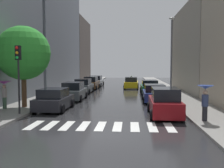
% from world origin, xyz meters
% --- Properties ---
extents(ground_plane, '(28.00, 72.00, 0.04)m').
position_xyz_m(ground_plane, '(0.00, 24.00, -0.02)').
color(ground_plane, '#29292B').
extents(sidewalk_left, '(3.00, 72.00, 0.15)m').
position_xyz_m(sidewalk_left, '(-6.50, 24.00, 0.07)').
color(sidewalk_left, gray).
rests_on(sidewalk_left, ground).
extents(sidewalk_right, '(3.00, 72.00, 0.15)m').
position_xyz_m(sidewalk_right, '(6.50, 24.00, 0.07)').
color(sidewalk_right, gray).
rests_on(sidewalk_right, ground).
extents(crosswalk_stripes, '(7.65, 2.20, 0.01)m').
position_xyz_m(crosswalk_stripes, '(-0.00, 1.55, 0.01)').
color(crosswalk_stripes, silver).
rests_on(crosswalk_stripes, ground).
extents(building_left_mid, '(6.00, 19.66, 20.66)m').
position_xyz_m(building_left_mid, '(-11.00, 27.01, 10.33)').
color(building_left_mid, slate).
rests_on(building_left_mid, ground).
extents(building_left_far, '(6.00, 13.39, 13.06)m').
position_xyz_m(building_left_far, '(-11.00, 43.81, 6.53)').
color(building_left_far, '#564C47').
rests_on(building_left_far, ground).
extents(building_right_mid, '(6.00, 15.85, 10.48)m').
position_xyz_m(building_right_mid, '(11.00, 20.86, 5.24)').
color(building_right_mid, '#9E9384').
rests_on(building_right_mid, ground).
extents(parked_car_left_nearest, '(2.24, 4.23, 1.58)m').
position_xyz_m(parked_car_left_nearest, '(-3.90, 6.33, 0.75)').
color(parked_car_left_nearest, black).
rests_on(parked_car_left_nearest, ground).
extents(parked_car_left_second, '(2.07, 4.32, 1.68)m').
position_xyz_m(parked_car_left_second, '(-3.74, 12.04, 0.79)').
color(parked_car_left_second, '#474C51').
rests_on(parked_car_left_second, ground).
extents(parked_car_left_third, '(2.05, 4.13, 1.69)m').
position_xyz_m(parked_car_left_third, '(-3.91, 18.16, 0.79)').
color(parked_car_left_third, '#474C51').
rests_on(parked_car_left_third, ground).
extents(parked_car_left_fourth, '(2.07, 4.44, 1.74)m').
position_xyz_m(parked_car_left_fourth, '(-3.82, 23.68, 0.81)').
color(parked_car_left_fourth, brown).
rests_on(parked_car_left_fourth, ground).
extents(parked_car_left_fifth, '(2.20, 4.82, 1.69)m').
position_xyz_m(parked_car_left_fifth, '(-3.85, 28.92, 0.79)').
color(parked_car_left_fifth, '#B2B7BF').
rests_on(parked_car_left_fifth, ground).
extents(parked_car_right_nearest, '(2.07, 4.73, 1.80)m').
position_xyz_m(parked_car_right_nearest, '(3.74, 4.68, 0.84)').
color(parked_car_right_nearest, maroon).
rests_on(parked_car_right_nearest, ground).
extents(parked_car_right_second, '(2.17, 4.44, 1.55)m').
position_xyz_m(parked_car_right_second, '(3.70, 11.33, 0.73)').
color(parked_car_right_second, navy).
rests_on(parked_car_right_second, ground).
extents(parked_car_right_third, '(2.10, 4.63, 1.59)m').
position_xyz_m(parked_car_right_third, '(3.78, 18.06, 0.75)').
color(parked_car_right_third, '#0C4C2D').
rests_on(parked_car_right_third, ground).
extents(taxi_midroad, '(2.21, 4.71, 1.81)m').
position_xyz_m(taxi_midroad, '(1.73, 25.24, 0.76)').
color(taxi_midroad, yellow).
rests_on(taxi_midroad, ground).
extents(pedestrian_foreground, '(1.09, 1.09, 1.96)m').
position_xyz_m(pedestrian_foreground, '(-7.38, 5.90, 1.62)').
color(pedestrian_foreground, '#38513D').
rests_on(pedestrian_foreground, sidewalk_left).
extents(pedestrian_near_tree, '(0.90, 0.90, 1.97)m').
position_xyz_m(pedestrian_near_tree, '(5.66, 2.61, 1.53)').
color(pedestrian_near_tree, black).
rests_on(pedestrian_near_tree, sidewalk_right).
extents(street_tree_left, '(3.95, 3.95, 5.95)m').
position_xyz_m(street_tree_left, '(-6.27, 6.71, 4.11)').
color(street_tree_left, '#513823').
rests_on(street_tree_left, sidewalk_left).
extents(traffic_light_left_corner, '(0.30, 0.42, 4.30)m').
position_xyz_m(traffic_light_left_corner, '(-5.45, 3.95, 3.29)').
color(traffic_light_left_corner, black).
rests_on(traffic_light_left_corner, sidewalk_left).
extents(lamp_post_right, '(0.60, 0.28, 7.75)m').
position_xyz_m(lamp_post_right, '(5.55, 13.86, 4.57)').
color(lamp_post_right, '#595B60').
rests_on(lamp_post_right, sidewalk_right).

